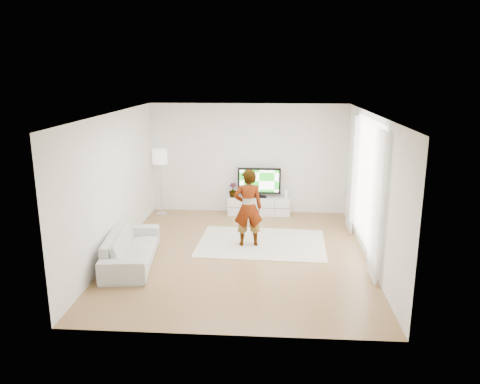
# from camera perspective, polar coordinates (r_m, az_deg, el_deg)

# --- Properties ---
(floor) EXTENTS (6.00, 6.00, 0.00)m
(floor) POSITION_cam_1_polar(r_m,az_deg,el_deg) (9.50, 0.02, -7.57)
(floor) COLOR #A9794C
(floor) RESTS_ON ground
(ceiling) EXTENTS (6.00, 6.00, 0.00)m
(ceiling) POSITION_cam_1_polar(r_m,az_deg,el_deg) (8.84, 0.02, 9.50)
(ceiling) COLOR white
(ceiling) RESTS_ON wall_back
(wall_left) EXTENTS (0.02, 6.00, 2.80)m
(wall_left) POSITION_cam_1_polar(r_m,az_deg,el_deg) (9.56, -15.10, 0.88)
(wall_left) COLOR white
(wall_left) RESTS_ON floor
(wall_right) EXTENTS (0.02, 6.00, 2.80)m
(wall_right) POSITION_cam_1_polar(r_m,az_deg,el_deg) (9.25, 15.66, 0.38)
(wall_right) COLOR white
(wall_right) RESTS_ON floor
(wall_back) EXTENTS (5.00, 0.02, 2.80)m
(wall_back) POSITION_cam_1_polar(r_m,az_deg,el_deg) (12.00, 0.99, 4.07)
(wall_back) COLOR white
(wall_back) RESTS_ON floor
(wall_front) EXTENTS (5.00, 0.02, 2.80)m
(wall_front) POSITION_cam_1_polar(r_m,az_deg,el_deg) (6.21, -1.87, -5.95)
(wall_front) COLOR white
(wall_front) RESTS_ON floor
(window) EXTENTS (0.01, 2.60, 2.50)m
(window) POSITION_cam_1_polar(r_m,az_deg,el_deg) (9.52, 15.21, 1.11)
(window) COLOR white
(window) RESTS_ON wall_right
(curtain_near) EXTENTS (0.04, 0.70, 2.60)m
(curtain_near) POSITION_cam_1_polar(r_m,az_deg,el_deg) (8.29, 16.32, -1.62)
(curtain_near) COLOR white
(curtain_near) RESTS_ON floor
(curtain_far) EXTENTS (0.04, 0.70, 2.60)m
(curtain_far) POSITION_cam_1_polar(r_m,az_deg,el_deg) (10.77, 13.46, 2.20)
(curtain_far) COLOR white
(curtain_far) RESTS_ON floor
(media_console) EXTENTS (1.58, 0.45, 0.45)m
(media_console) POSITION_cam_1_polar(r_m,az_deg,el_deg) (12.03, 2.32, -1.68)
(media_console) COLOR silver
(media_console) RESTS_ON floor
(television) EXTENTS (1.09, 0.21, 0.76)m
(television) POSITION_cam_1_polar(r_m,az_deg,el_deg) (11.90, 2.35, 1.30)
(television) COLOR black
(television) RESTS_ON media_console
(game_console) EXTENTS (0.06, 0.17, 0.23)m
(game_console) POSITION_cam_1_polar(r_m,az_deg,el_deg) (11.94, 5.66, -0.18)
(game_console) COLOR white
(game_console) RESTS_ON media_console
(potted_plant) EXTENTS (0.25, 0.25, 0.37)m
(potted_plant) POSITION_cam_1_polar(r_m,az_deg,el_deg) (11.96, -0.89, 0.25)
(potted_plant) COLOR #3F7238
(potted_plant) RESTS_ON media_console
(rug) EXTENTS (2.76, 2.04, 0.01)m
(rug) POSITION_cam_1_polar(r_m,az_deg,el_deg) (10.09, 2.65, -6.21)
(rug) COLOR beige
(rug) RESTS_ON floor
(player) EXTENTS (0.65, 0.47, 1.63)m
(player) POSITION_cam_1_polar(r_m,az_deg,el_deg) (9.69, 1.00, -1.92)
(player) COLOR #334772
(player) RESTS_ON rug
(sofa) EXTENTS (1.07, 2.20, 0.62)m
(sofa) POSITION_cam_1_polar(r_m,az_deg,el_deg) (9.20, -13.13, -6.65)
(sofa) COLOR #B6B6B1
(sofa) RESTS_ON floor
(floor_lamp) EXTENTS (0.37, 0.37, 1.69)m
(floor_lamp) POSITION_cam_1_polar(r_m,az_deg,el_deg) (11.93, -9.74, 3.93)
(floor_lamp) COLOR silver
(floor_lamp) RESTS_ON floor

